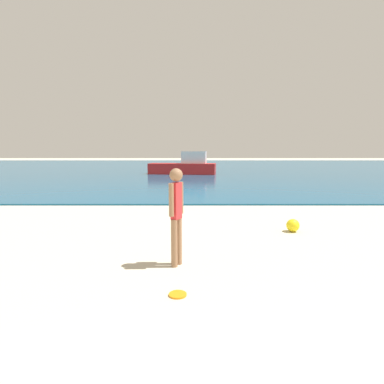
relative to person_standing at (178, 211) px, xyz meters
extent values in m
cube|color=#14567F|center=(0.32, 35.89, -0.91)|extent=(160.00, 60.00, 0.06)
cylinder|color=#936B4C|center=(-0.04, -0.06, -0.54)|extent=(0.11, 0.11, 0.81)
cylinder|color=#936B4C|center=(0.04, 0.06, -0.54)|extent=(0.11, 0.11, 0.81)
cube|color=red|center=(0.00, 0.00, 0.17)|extent=(0.19, 0.22, 0.61)
sphere|color=#936B4C|center=(0.00, 0.00, 0.60)|extent=(0.22, 0.22, 0.22)
cylinder|color=#936B4C|center=(-0.07, -0.13, 0.21)|extent=(0.08, 0.08, 0.54)
cylinder|color=#936B4C|center=(0.07, 0.13, 0.21)|extent=(0.08, 0.08, 0.54)
cylinder|color=orange|center=(0.07, -1.11, -0.93)|extent=(0.24, 0.24, 0.03)
cube|color=red|center=(-0.57, 21.31, -0.43)|extent=(5.84, 2.58, 0.90)
cube|color=silver|center=(0.44, 21.17, 0.53)|extent=(2.19, 1.54, 1.02)
sphere|color=yellow|center=(2.71, 2.23, -0.79)|extent=(0.31, 0.31, 0.31)
camera|label=1|loc=(0.26, -5.03, 0.98)|focal=28.69mm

